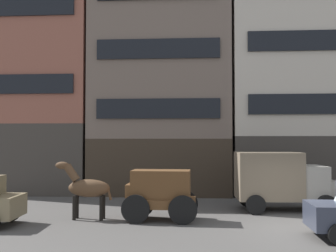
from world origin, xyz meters
TOP-DOWN VIEW (x-y plane):
  - ground_plane at (0.00, 0.00)m, footprint 120.00×120.00m
  - building_far_left at (-13.48, 10.34)m, footprint 7.21×7.16m
  - building_center_left at (-5.90, 10.33)m, footprint 8.66×7.16m
  - building_center_right at (2.73, 10.33)m, footprint 9.31×7.16m
  - cargo_wagon at (-5.27, 1.17)m, footprint 2.94×1.58m
  - draft_horse at (-8.22, 1.17)m, footprint 2.35×0.65m
  - delivery_truck_near at (0.00, 3.61)m, footprint 4.41×2.27m

SIDE VIEW (x-z plane):
  - ground_plane at x=0.00m, z-range 0.00..0.00m
  - cargo_wagon at x=-5.27m, z-range 0.16..2.14m
  - draft_horse at x=-8.22m, z-range 0.12..2.42m
  - delivery_truck_near at x=0.00m, z-range 0.11..2.73m
  - building_far_left at x=-13.48m, z-range 0.04..13.58m
  - building_center_left at x=-5.90m, z-range 0.04..13.77m
  - building_center_right at x=2.73m, z-range 0.04..14.26m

